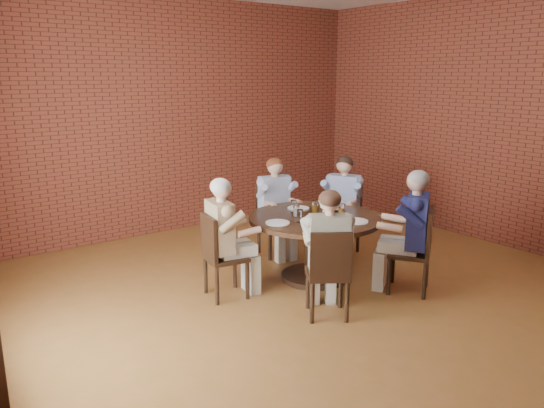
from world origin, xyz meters
TOP-DOWN VIEW (x-y plane):
  - floor at (0.00, 0.00)m, footprint 7.00×7.00m
  - wall_back at (0.00, 3.50)m, footprint 7.00×0.00m
  - wall_right at (3.25, 0.00)m, footprint 0.00×7.00m
  - dining_table at (0.32, 0.68)m, footprint 1.49×1.49m
  - chair_a at (1.27, 1.17)m, footprint 0.55×0.55m
  - diner_a at (1.19, 1.13)m, footprint 0.78×0.73m
  - chair_b at (0.50, 1.70)m, footprint 0.46×0.46m
  - diner_b at (0.49, 1.63)m, footprint 0.59×0.68m
  - chair_c at (-0.82, 0.88)m, footprint 0.46×0.46m
  - diner_c at (-0.74, 0.87)m, footprint 0.69×0.59m
  - chair_d at (-0.24, -0.18)m, footprint 0.54×0.54m
  - diner_d at (-0.20, -0.12)m, footprint 0.74×0.77m
  - chair_e at (0.97, -0.26)m, footprint 0.59×0.59m
  - diner_e at (0.92, -0.19)m, footprint 0.80×0.84m
  - plate_a at (0.76, 0.88)m, footprint 0.26×0.26m
  - plate_b at (0.39, 1.05)m, footprint 0.26×0.26m
  - plate_c at (-0.19, 0.70)m, footprint 0.26×0.26m
  - plate_d at (0.53, 0.24)m, footprint 0.26×0.26m
  - glass_a at (0.68, 0.71)m, footprint 0.07×0.07m
  - glass_b at (0.42, 0.79)m, footprint 0.07×0.07m
  - glass_c at (0.25, 0.98)m, footprint 0.07×0.07m
  - glass_d at (0.16, 0.81)m, footprint 0.07×0.07m
  - glass_e at (0.03, 0.59)m, footprint 0.07×0.07m
  - glass_f at (0.16, 0.31)m, footprint 0.07×0.07m
  - glass_g at (0.38, 0.56)m, footprint 0.07×0.07m
  - glass_h at (0.57, 0.51)m, footprint 0.07×0.07m
  - smartphone at (0.56, 0.33)m, footprint 0.08×0.16m

SIDE VIEW (x-z plane):
  - floor at x=0.00m, z-range 0.00..0.00m
  - chair_d at x=-0.24m, z-range 0.04..0.94m
  - chair_b at x=0.50m, z-range 0.04..0.95m
  - chair_c at x=-0.82m, z-range 0.04..0.95m
  - chair_a at x=1.27m, z-range 0.04..0.95m
  - chair_e at x=0.97m, z-range 0.04..0.98m
  - dining_table at x=0.32m, z-range 0.15..0.90m
  - diner_d at x=-0.20m, z-range 0.00..1.26m
  - diner_b at x=0.49m, z-range 0.00..1.27m
  - diner_c at x=-0.74m, z-range 0.00..1.28m
  - diner_a at x=1.19m, z-range 0.00..1.29m
  - diner_e at x=0.92m, z-range 0.00..1.33m
  - smartphone at x=0.56m, z-range 0.75..0.76m
  - plate_a at x=0.76m, z-range 0.75..0.76m
  - plate_b at x=0.39m, z-range 0.75..0.76m
  - plate_c at x=-0.19m, z-range 0.75..0.76m
  - plate_d at x=0.53m, z-range 0.75..0.76m
  - glass_a at x=0.68m, z-range 0.75..0.89m
  - glass_b at x=0.42m, z-range 0.75..0.89m
  - glass_c at x=0.25m, z-range 0.75..0.89m
  - glass_d at x=0.16m, z-range 0.75..0.89m
  - glass_e at x=0.03m, z-range 0.75..0.89m
  - glass_f at x=0.16m, z-range 0.75..0.89m
  - glass_g at x=0.38m, z-range 0.75..0.89m
  - glass_h at x=0.57m, z-range 0.75..0.89m
  - wall_back at x=0.00m, z-range -1.80..5.20m
  - wall_right at x=3.25m, z-range -1.80..5.20m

